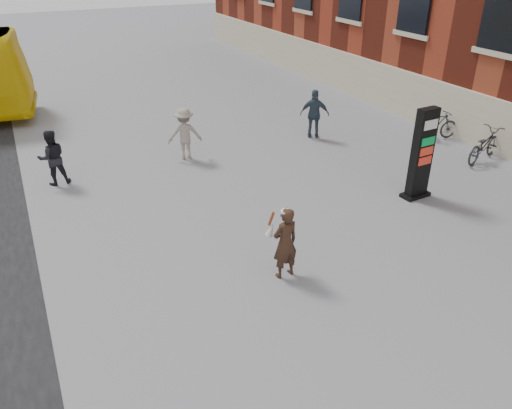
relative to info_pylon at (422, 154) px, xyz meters
name	(u,v)px	position (x,y,z in m)	size (l,w,h in m)	color
ground	(303,279)	(-4.84, -1.95, -1.27)	(100.00, 100.00, 0.00)	#9E9EA3
info_pylon	(422,154)	(0.00, 0.00, 0.00)	(0.84, 0.45, 2.55)	black
woman	(285,242)	(-5.12, -1.63, -0.44)	(0.65, 0.60, 1.63)	black
pedestrian_a	(52,158)	(-8.92, 5.33, -0.45)	(0.80, 0.62, 1.64)	black
pedestrian_b	(185,134)	(-4.84, 5.50, -0.43)	(1.09, 0.63, 1.69)	gray
pedestrian_c	(315,114)	(-0.04, 5.30, -0.40)	(1.03, 0.43, 1.75)	#324351
bike_6	(484,145)	(3.76, 1.07, -0.75)	(0.69, 1.98, 1.04)	#27282D
bike_7	(436,126)	(3.76, 3.19, -0.75)	(0.49, 1.73, 1.04)	#27282D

